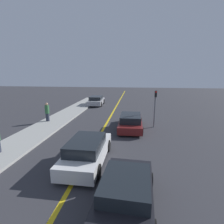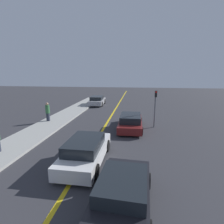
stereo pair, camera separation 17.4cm
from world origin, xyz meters
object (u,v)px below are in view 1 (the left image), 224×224
Objects in this scene: car_ahead_center at (87,151)px; traffic_light at (155,104)px; pedestrian_far_standing at (47,112)px; car_near_right_lane at (126,192)px; car_far_distant at (130,122)px; car_parked_left_lot at (96,101)px.

car_ahead_center is 1.45× the size of traffic_light.
traffic_light is (4.17, 6.76, 1.38)m from car_ahead_center.
traffic_light reaches higher than pedestrian_far_standing.
traffic_light is (1.97, 9.73, 1.42)m from car_near_right_lane.
car_near_right_lane is at bearing -101.46° from traffic_light.
car_near_right_lane is 12.80m from pedestrian_far_standing.
traffic_light is at bearing 81.78° from car_near_right_lane.
car_parked_left_lot is (-5.37, 10.89, 0.04)m from car_far_distant.
car_near_right_lane is 0.85× the size of car_ahead_center.
car_ahead_center is 6.46m from car_far_distant.
pedestrian_far_standing is at bearing 130.37° from car_ahead_center.
car_far_distant is 2.58m from traffic_light.
car_ahead_center is 2.63× the size of pedestrian_far_standing.
car_parked_left_lot is 12.71m from traffic_light.
car_parked_left_lot is at bearing 108.51° from car_near_right_lane.
car_parked_left_lot is (-3.25, 16.99, -0.01)m from car_ahead_center.
traffic_light is at bearing -1.41° from pedestrian_far_standing.
car_near_right_lane is at bearing -52.89° from car_ahead_center.
traffic_light is at bearing 58.97° from car_ahead_center.
pedestrian_far_standing reaches higher than car_far_distant.
car_near_right_lane is at bearing -89.86° from car_far_distant.
car_far_distant is at bearing -6.48° from pedestrian_far_standing.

